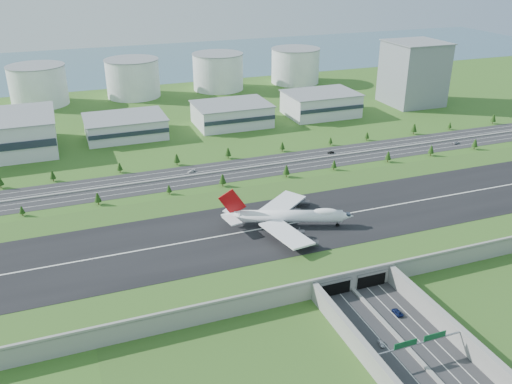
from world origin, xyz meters
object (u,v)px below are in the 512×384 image
object	(u,v)px
car_6	(456,143)
car_7	(191,171)
office_tower	(413,74)
car_0	(381,343)
car_2	(397,312)
car_5	(331,152)
fuel_tank_a	(38,86)
boeing_747	(287,216)

from	to	relation	value
car_6	car_7	xyz separation A→B (m)	(-195.68, 14.13, -0.09)
office_tower	car_0	distance (m)	349.03
car_2	car_5	size ratio (longest dim) A/B	1.23
fuel_tank_a	car_0	size ratio (longest dim) A/B	12.47
car_5	car_7	distance (m)	100.09
office_tower	fuel_tank_a	distance (m)	340.18
car_0	boeing_747	bearing A→B (deg)	101.36
boeing_747	car_5	world-z (taller)	boeing_747
car_2	car_7	bearing A→B (deg)	-76.60
fuel_tank_a	car_6	size ratio (longest dim) A/B	8.46
boeing_747	car_2	distance (m)	72.20
fuel_tank_a	office_tower	bearing A→B (deg)	-19.77
car_5	car_6	bearing A→B (deg)	91.71
fuel_tank_a	car_0	xyz separation A→B (m)	(112.14, -394.11, -16.70)
fuel_tank_a	car_7	xyz separation A→B (m)	(88.48, -208.60, -16.65)
fuel_tank_a	car_5	bearing A→B (deg)	-47.95
office_tower	car_2	distance (m)	328.75
boeing_747	car_0	world-z (taller)	boeing_747
car_2	car_7	world-z (taller)	car_2
car_0	car_6	distance (m)	242.83
car_5	fuel_tank_a	bearing A→B (deg)	-128.10
fuel_tank_a	car_6	bearing A→B (deg)	-38.09
boeing_747	car_6	world-z (taller)	boeing_747
office_tower	car_7	distance (m)	251.14
office_tower	boeing_747	world-z (taller)	office_tower
fuel_tank_a	car_5	xyz separation A→B (m)	(188.57, -209.06, -16.63)
car_0	car_5	size ratio (longest dim) A/B	0.88
boeing_747	car_6	bearing A→B (deg)	47.38
fuel_tank_a	car_0	bearing A→B (deg)	-74.12
car_0	car_2	size ratio (longest dim) A/B	0.72
fuel_tank_a	car_5	distance (m)	282.04
car_7	car_5	bearing A→B (deg)	71.77
car_2	car_6	xyz separation A→B (m)	(156.03, 157.90, 0.04)
car_0	car_5	world-z (taller)	car_5
car_6	fuel_tank_a	bearing A→B (deg)	39.16
car_5	car_7	xyz separation A→B (m)	(-100.09, 0.47, -0.01)
car_2	car_6	distance (m)	221.99
car_6	car_7	distance (m)	196.19
fuel_tank_a	car_2	xyz separation A→B (m)	(128.13, -380.63, -16.60)
car_0	car_7	distance (m)	187.02
car_5	car_7	size ratio (longest dim) A/B	0.90
boeing_747	car_2	xyz separation A→B (m)	(17.64, -68.82, -12.83)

